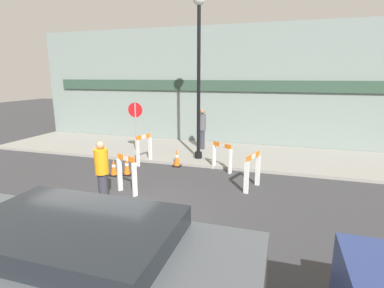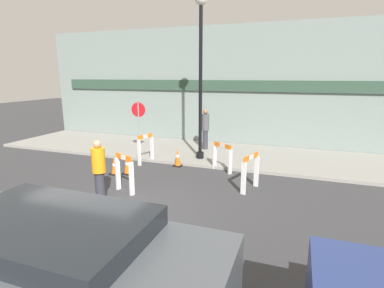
{
  "view_description": "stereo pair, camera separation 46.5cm",
  "coord_description": "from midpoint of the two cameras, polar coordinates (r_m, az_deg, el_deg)",
  "views": [
    {
      "loc": [
        3.51,
        -5.52,
        3.26
      ],
      "look_at": [
        0.63,
        3.9,
        1.0
      ],
      "focal_mm": 28.0,
      "sensor_mm": 36.0,
      "label": 1
    },
    {
      "loc": [
        3.96,
        -5.38,
        3.26
      ],
      "look_at": [
        0.63,
        3.9,
        1.0
      ],
      "focal_mm": 28.0,
      "sensor_mm": 36.0,
      "label": 2
    }
  ],
  "objects": [
    {
      "name": "parked_car_1",
      "position": [
        4.21,
        -21.87,
        -21.61
      ],
      "size": [
        4.32,
        1.85,
        1.66
      ],
      "color": "#4C5156",
      "rests_on": "ground_plane"
    },
    {
      "name": "ground_plane",
      "position": [
        7.37,
        -13.56,
        -13.73
      ],
      "size": [
        60.0,
        60.0,
        0.0
      ],
      "primitive_type": "plane",
      "color": "#38383A"
    },
    {
      "name": "traffic_cone_2",
      "position": [
        10.3,
        -10.99,
        -4.01
      ],
      "size": [
        0.3,
        0.3,
        0.63
      ],
      "color": "black",
      "rests_on": "ground_plane"
    },
    {
      "name": "person_pedestrian",
      "position": [
        12.98,
        3.58,
        3.17
      ],
      "size": [
        0.37,
        0.37,
        1.76
      ],
      "rotation": [
        0.0,
        0.0,
        2.99
      ],
      "color": "#33333D",
      "rests_on": "sidewalk_slab"
    },
    {
      "name": "traffic_cone_0",
      "position": [
        10.97,
        -1.52,
        -2.6
      ],
      "size": [
        0.3,
        0.3,
        0.67
      ],
      "color": "black",
      "rests_on": "ground_plane"
    },
    {
      "name": "barricade_1",
      "position": [
        10.4,
        7.04,
        -2.35
      ],
      "size": [
        0.78,
        0.55,
        1.0
      ],
      "rotation": [
        0.0,
        0.0,
        8.87
      ],
      "color": "white",
      "rests_on": "ground_plane"
    },
    {
      "name": "sidewalk_slab",
      "position": [
        12.9,
        2.23,
        -1.49
      ],
      "size": [
        18.0,
        3.94,
        0.11
      ],
      "color": "gray",
      "rests_on": "ground_plane"
    },
    {
      "name": "traffic_cone_1",
      "position": [
        10.36,
        -13.33,
        -4.17
      ],
      "size": [
        0.3,
        0.3,
        0.58
      ],
      "color": "black",
      "rests_on": "ground_plane"
    },
    {
      "name": "barricade_2",
      "position": [
        11.33,
        -7.68,
        -0.82
      ],
      "size": [
        0.35,
        0.72,
        1.13
      ],
      "rotation": [
        0.0,
        0.0,
        10.68
      ],
      "color": "white",
      "rests_on": "ground_plane"
    },
    {
      "name": "storefront_facade",
      "position": [
        14.46,
        4.81,
        10.87
      ],
      "size": [
        18.0,
        0.22,
        5.5
      ],
      "color": "gray",
      "rests_on": "ground_plane"
    },
    {
      "name": "streetlamp_post",
      "position": [
        11.31,
        2.89,
        16.16
      ],
      "size": [
        0.44,
        0.44,
        5.97
      ],
      "color": "black",
      "rests_on": "sidewalk_slab"
    },
    {
      "name": "stop_sign",
      "position": [
        12.47,
        -9.07,
        4.7
      ],
      "size": [
        0.6,
        0.08,
        2.09
      ],
      "rotation": [
        0.0,
        0.0,
        3.24
      ],
      "color": "gray",
      "rests_on": "sidewalk_slab"
    },
    {
      "name": "barricade_3",
      "position": [
        8.65,
        -11.26,
        -5.39
      ],
      "size": [
        0.71,
        0.4,
        1.11
      ],
      "rotation": [
        0.0,
        0.0,
        12.17
      ],
      "color": "white",
      "rests_on": "ground_plane"
    },
    {
      "name": "person_worker",
      "position": [
        8.16,
        -15.76,
        -4.58
      ],
      "size": [
        0.48,
        0.48,
        1.64
      ],
      "rotation": [
        0.0,
        0.0,
        1.04
      ],
      "color": "#33333D",
      "rests_on": "ground_plane"
    },
    {
      "name": "barricade_0",
      "position": [
        8.83,
        12.55,
        -5.06
      ],
      "size": [
        0.39,
        0.85,
        1.08
      ],
      "rotation": [
        0.0,
        0.0,
        7.54
      ],
      "color": "white",
      "rests_on": "ground_plane"
    }
  ]
}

